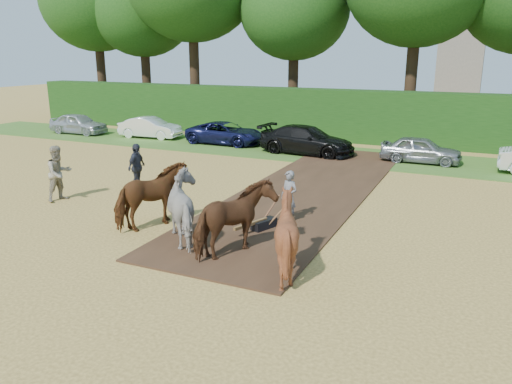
{
  "coord_description": "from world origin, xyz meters",
  "views": [
    {
      "loc": [
        7.34,
        -10.64,
        5.12
      ],
      "look_at": [
        1.83,
        1.4,
        1.4
      ],
      "focal_mm": 35.0,
      "sensor_mm": 36.0,
      "label": 1
    }
  ],
  "objects_px": {
    "plough_team": "(214,214)",
    "parked_cars": "(328,142)",
    "spectator_near": "(59,173)",
    "spectator_far": "(137,167)"
  },
  "relations": [
    {
      "from": "spectator_near",
      "to": "spectator_far",
      "type": "distance_m",
      "value": 2.81
    },
    {
      "from": "plough_team",
      "to": "parked_cars",
      "type": "distance_m",
      "value": 13.55
    },
    {
      "from": "spectator_near",
      "to": "parked_cars",
      "type": "relative_size",
      "value": 0.05
    },
    {
      "from": "spectator_near",
      "to": "spectator_far",
      "type": "bearing_deg",
      "value": -22.83
    },
    {
      "from": "spectator_far",
      "to": "spectator_near",
      "type": "bearing_deg",
      "value": 138.98
    },
    {
      "from": "spectator_near",
      "to": "spectator_far",
      "type": "height_order",
      "value": "spectator_near"
    },
    {
      "from": "spectator_far",
      "to": "plough_team",
      "type": "distance_m",
      "value": 6.83
    },
    {
      "from": "spectator_near",
      "to": "parked_cars",
      "type": "distance_m",
      "value": 13.46
    },
    {
      "from": "plough_team",
      "to": "spectator_far",
      "type": "bearing_deg",
      "value": 144.75
    },
    {
      "from": "spectator_near",
      "to": "plough_team",
      "type": "xyz_separation_m",
      "value": [
        7.18,
        -1.64,
        -0.03
      ]
    }
  ]
}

